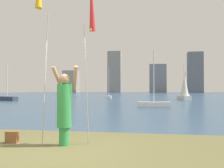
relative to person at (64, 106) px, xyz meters
The scene contains 13 objects.
ground 50.44m from the person, 89.96° to the left, with size 120.00×138.00×0.12m.
person is the anchor object (origin of this frame).
kite_flag_right 2.62m from the person, 44.98° to the left, with size 0.16×0.84×4.26m.
bag 1.56m from the person, behind, with size 0.31×0.17×0.28m.
sailboat_0 44.73m from the person, 80.83° to the left, with size 1.79×2.02×4.66m.
sailboat_1 26.87m from the person, 124.72° to the left, with size 3.21×1.95×4.33m.
sailboat_2 13.69m from the person, 82.20° to the left, with size 2.42×0.81×4.25m.
sailboat_3 32.35m from the person, 98.89° to the left, with size 0.85×1.83×4.79m.
sailboat_4 28.05m from the person, 78.93° to the left, with size 1.65×2.26×4.34m.
skyline_tower_0 114.00m from the person, 108.96° to the left, with size 6.58×5.33×9.87m.
skyline_tower_1 107.05m from the person, 98.82° to the left, with size 5.73×4.68×17.78m.
skyline_tower_2 107.80m from the person, 88.87° to the left, with size 7.05×7.72×11.98m.
skyline_tower_3 105.97m from the person, 80.71° to the left, with size 6.07×4.43×16.53m.
Camera 1 is at (2.13, -5.31, 1.31)m, focal length 41.76 mm.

